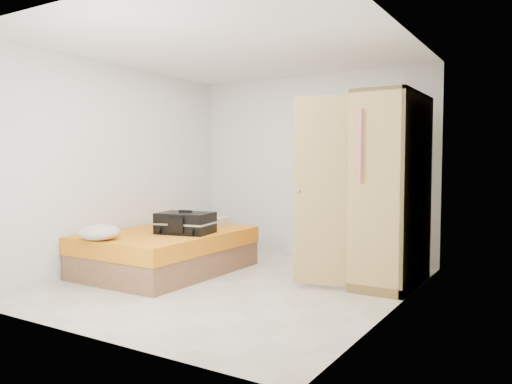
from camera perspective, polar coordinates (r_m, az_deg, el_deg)
The scene contains 7 objects.
room at distance 5.50m, azimuth -2.60°, elevation 2.84°, with size 4.00×4.02×2.60m.
bed at distance 6.31m, azimuth -10.10°, elevation -6.72°, with size 1.42×2.02×0.50m.
wardrobe at distance 5.65m, azimuth 14.69°, elevation -0.31°, with size 1.16×1.29×2.10m.
person at distance 5.96m, azimuth 7.50°, elevation -1.73°, with size 0.60×0.39×1.65m, color red.
suitcase at distance 6.07m, azimuth -8.08°, elevation -3.53°, with size 0.73×0.59×0.28m.
round_cushion at distance 5.76m, azimuth -17.47°, elevation -4.42°, with size 0.45×0.45×0.17m, color beige.
pillow at distance 6.92m, azimuth -5.47°, elevation -3.25°, with size 0.60×0.31×0.11m, color beige.
Camera 1 is at (3.08, -4.55, 1.35)m, focal length 35.00 mm.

